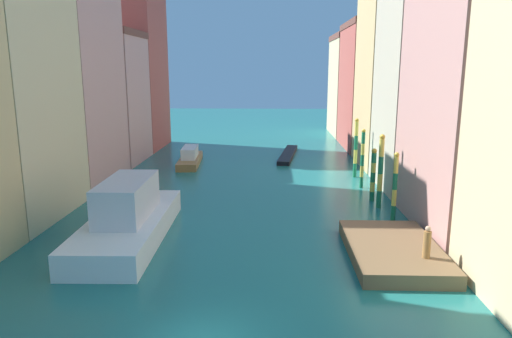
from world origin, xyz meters
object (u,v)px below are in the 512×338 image
(waterfront_dock, at_px, (393,250))
(mooring_pole_4, at_px, (356,147))
(person_on_dock, at_px, (427,243))
(mooring_pole_3, at_px, (362,158))
(vaporetto_white, at_px, (128,218))
(motorboat_0, at_px, (190,158))
(gondola_black, at_px, (288,154))
(mooring_pole_1, at_px, (380,171))
(mooring_pole_2, at_px, (373,174))
(mooring_pole_0, at_px, (395,187))

(waterfront_dock, bearing_deg, mooring_pole_4, 86.39)
(person_on_dock, bearing_deg, mooring_pole_3, 90.16)
(mooring_pole_4, xyz_separation_m, vaporetto_white, (-15.46, -16.13, -1.48))
(mooring_pole_3, bearing_deg, person_on_dock, -89.84)
(motorboat_0, bearing_deg, person_on_dock, -58.32)
(waterfront_dock, xyz_separation_m, vaporetto_white, (-14.30, 2.18, 0.85))
(waterfront_dock, distance_m, gondola_black, 28.58)
(mooring_pole_1, bearing_deg, mooring_pole_4, 90.33)
(mooring_pole_1, height_order, vaporetto_white, mooring_pole_1)
(mooring_pole_1, height_order, mooring_pole_3, mooring_pole_1)
(person_on_dock, xyz_separation_m, mooring_pole_4, (0.08, 20.07, 1.24))
(waterfront_dock, relative_size, mooring_pole_2, 1.93)
(mooring_pole_0, height_order, motorboat_0, mooring_pole_0)
(motorboat_0, bearing_deg, waterfront_dock, -58.29)
(mooring_pole_0, xyz_separation_m, gondola_black, (-5.91, 22.46, -2.06))
(gondola_black, bearing_deg, motorboat_0, -155.25)
(mooring_pole_0, relative_size, gondola_black, 0.41)
(mooring_pole_3, relative_size, motorboat_0, 0.61)
(mooring_pole_0, distance_m, mooring_pole_4, 12.54)
(mooring_pole_0, relative_size, mooring_pole_3, 0.93)
(mooring_pole_3, height_order, gondola_black, mooring_pole_3)
(mooring_pole_3, relative_size, gondola_black, 0.45)
(mooring_pole_2, bearing_deg, mooring_pole_3, 90.86)
(mooring_pole_0, height_order, vaporetto_white, mooring_pole_0)
(person_on_dock, height_order, mooring_pole_2, mooring_pole_2)
(mooring_pole_2, distance_m, motorboat_0, 20.44)
(mooring_pole_2, bearing_deg, mooring_pole_1, -85.84)
(mooring_pole_4, bearing_deg, mooring_pole_3, -91.86)
(waterfront_dock, xyz_separation_m, gondola_black, (-4.47, 28.23, -0.14))
(mooring_pole_4, relative_size, vaporetto_white, 0.45)
(person_on_dock, relative_size, vaporetto_white, 0.13)
(vaporetto_white, distance_m, gondola_black, 27.87)
(mooring_pole_0, bearing_deg, gondola_black, 104.73)
(vaporetto_white, distance_m, motorboat_0, 21.41)
(mooring_pole_1, relative_size, mooring_pole_4, 0.98)
(mooring_pole_2, bearing_deg, mooring_pole_4, 89.50)
(gondola_black, height_order, motorboat_0, motorboat_0)
(mooring_pole_3, xyz_separation_m, vaporetto_white, (-15.33, -12.24, -1.25))
(vaporetto_white, bearing_deg, mooring_pole_0, 12.87)
(person_on_dock, xyz_separation_m, vaporetto_white, (-15.38, 3.94, -0.23))
(person_on_dock, height_order, vaporetto_white, vaporetto_white)
(person_on_dock, relative_size, mooring_pole_2, 0.40)
(mooring_pole_0, bearing_deg, mooring_pole_1, 94.16)
(mooring_pole_3, bearing_deg, vaporetto_white, -141.40)
(vaporetto_white, xyz_separation_m, gondola_black, (9.83, 26.06, -0.99))
(mooring_pole_3, xyz_separation_m, mooring_pole_4, (0.13, 3.89, 0.23))
(mooring_pole_4, bearing_deg, waterfront_dock, -93.61)
(waterfront_dock, height_order, mooring_pole_3, mooring_pole_3)
(person_on_dock, bearing_deg, motorboat_0, 121.68)
(mooring_pole_1, bearing_deg, vaporetto_white, -156.79)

